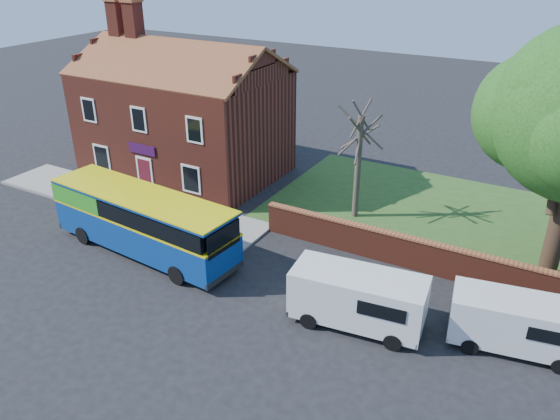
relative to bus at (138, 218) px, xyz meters
The scene contains 10 objects.
ground 3.71m from the bus, 39.74° to the right, with size 120.00×120.00×0.00m, color black.
pavement 6.04m from the bus, 140.79° to the left, with size 18.00×3.50×0.12m, color gray.
kerb 5.17m from the bus, 156.92° to the left, with size 18.00×0.15×0.14m, color slate.
grass_strip 19.04m from the bus, 35.13° to the left, with size 26.00×12.00×0.04m, color #426B28.
shop_building 10.57m from the bus, 115.62° to the left, with size 12.30×8.13×10.50m.
boundary_wall 16.30m from the bus, 17.58° to the left, with size 22.00×0.38×1.60m.
bus is the anchor object (origin of this frame).
van_near 11.55m from the bus, ahead, with size 5.43×2.68×2.29m.
van_far 17.29m from the bus, ahead, with size 5.04×2.69×2.10m.
bare_tree 11.72m from the bus, 47.85° to the left, with size 2.36×2.81×6.30m.
Camera 1 is at (15.01, -15.01, 13.77)m, focal length 35.00 mm.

